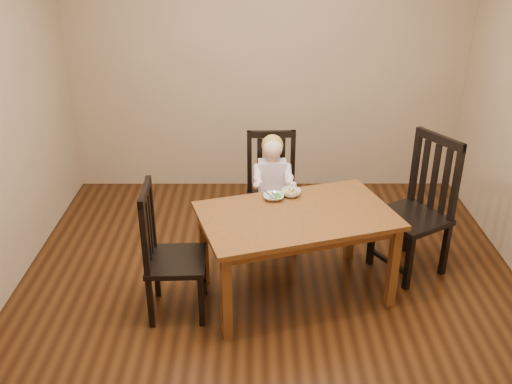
{
  "coord_description": "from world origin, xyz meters",
  "views": [
    {
      "loc": [
        -0.12,
        -3.65,
        2.62
      ],
      "look_at": [
        -0.11,
        0.25,
        0.74
      ],
      "focal_mm": 40.0,
      "sensor_mm": 36.0,
      "label": 1
    }
  ],
  "objects_px": {
    "chair_child": "(272,193)",
    "chair_right": "(418,209)",
    "dining_table": "(296,223)",
    "toddler": "(272,181)",
    "chair_left": "(169,254)",
    "bowl_veg": "(291,193)",
    "bowl_peas": "(273,197)"
  },
  "relations": [
    {
      "from": "bowl_veg",
      "to": "chair_left",
      "type": "bearing_deg",
      "value": -150.23
    },
    {
      "from": "chair_left",
      "to": "bowl_veg",
      "type": "relative_size",
      "value": 6.52
    },
    {
      "from": "chair_left",
      "to": "toddler",
      "type": "height_order",
      "value": "chair_left"
    },
    {
      "from": "toddler",
      "to": "bowl_peas",
      "type": "relative_size",
      "value": 3.49
    },
    {
      "from": "chair_left",
      "to": "bowl_peas",
      "type": "relative_size",
      "value": 6.53
    },
    {
      "from": "dining_table",
      "to": "bowl_veg",
      "type": "distance_m",
      "value": 0.31
    },
    {
      "from": "dining_table",
      "to": "chair_left",
      "type": "xyz_separation_m",
      "value": [
        -0.91,
        -0.21,
        -0.13
      ]
    },
    {
      "from": "chair_child",
      "to": "chair_right",
      "type": "bearing_deg",
      "value": 158.3
    },
    {
      "from": "bowl_veg",
      "to": "chair_right",
      "type": "bearing_deg",
      "value": 3.99
    },
    {
      "from": "toddler",
      "to": "bowl_peas",
      "type": "distance_m",
      "value": 0.5
    },
    {
      "from": "chair_child",
      "to": "chair_left",
      "type": "height_order",
      "value": "chair_child"
    },
    {
      "from": "chair_right",
      "to": "chair_left",
      "type": "bearing_deg",
      "value": 75.82
    },
    {
      "from": "bowl_peas",
      "to": "toddler",
      "type": "bearing_deg",
      "value": 89.45
    },
    {
      "from": "bowl_peas",
      "to": "bowl_veg",
      "type": "distance_m",
      "value": 0.15
    },
    {
      "from": "chair_left",
      "to": "dining_table",
      "type": "bearing_deg",
      "value": 101.02
    },
    {
      "from": "chair_right",
      "to": "toddler",
      "type": "distance_m",
      "value": 1.2
    },
    {
      "from": "chair_right",
      "to": "toddler",
      "type": "bearing_deg",
      "value": 41.57
    },
    {
      "from": "chair_child",
      "to": "bowl_veg",
      "type": "bearing_deg",
      "value": 103.43
    },
    {
      "from": "chair_child",
      "to": "bowl_veg",
      "type": "xyz_separation_m",
      "value": [
        0.13,
        -0.48,
        0.23
      ]
    },
    {
      "from": "dining_table",
      "to": "chair_child",
      "type": "bearing_deg",
      "value": 101.65
    },
    {
      "from": "chair_right",
      "to": "chair_child",
      "type": "bearing_deg",
      "value": 39.31
    },
    {
      "from": "dining_table",
      "to": "chair_right",
      "type": "relative_size",
      "value": 1.39
    },
    {
      "from": "dining_table",
      "to": "toddler",
      "type": "bearing_deg",
      "value": 102.3
    },
    {
      "from": "dining_table",
      "to": "chair_left",
      "type": "relative_size",
      "value": 1.57
    },
    {
      "from": "chair_right",
      "to": "bowl_peas",
      "type": "bearing_deg",
      "value": 65.38
    },
    {
      "from": "chair_child",
      "to": "dining_table",
      "type": "bearing_deg",
      "value": 99.53
    },
    {
      "from": "toddler",
      "to": "chair_child",
      "type": "bearing_deg",
      "value": -90.0
    },
    {
      "from": "dining_table",
      "to": "bowl_veg",
      "type": "relative_size",
      "value": 10.21
    },
    {
      "from": "chair_right",
      "to": "bowl_veg",
      "type": "distance_m",
      "value": 1.03
    },
    {
      "from": "chair_left",
      "to": "bowl_veg",
      "type": "distance_m",
      "value": 1.05
    },
    {
      "from": "dining_table",
      "to": "toddler",
      "type": "height_order",
      "value": "toddler"
    },
    {
      "from": "dining_table",
      "to": "bowl_peas",
      "type": "height_order",
      "value": "bowl_peas"
    }
  ]
}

